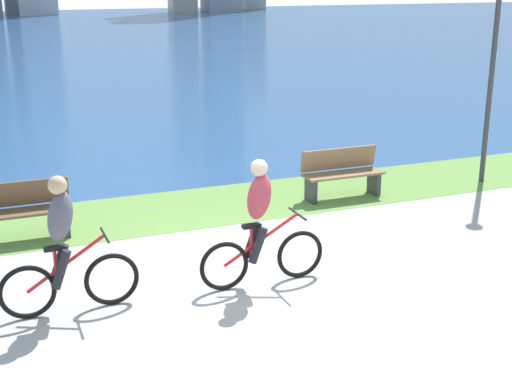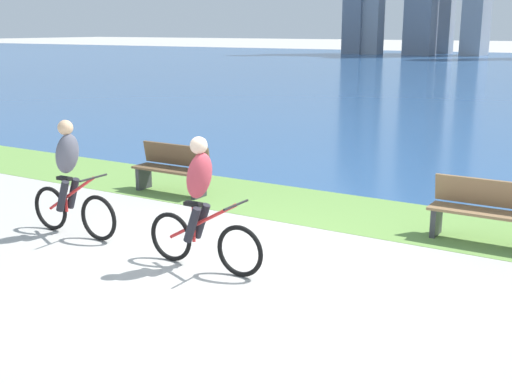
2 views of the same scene
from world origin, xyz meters
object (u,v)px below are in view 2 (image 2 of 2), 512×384
cyclist_lead (201,205)px  bench_near_path (172,169)px  cyclist_trailing (70,179)px  bench_far_along_path (484,211)px

cyclist_lead → bench_near_path: bearing=133.9°
cyclist_lead → cyclist_trailing: (-2.45, 0.12, 0.00)m
bench_near_path → cyclist_lead: bearing=-46.1°
cyclist_lead → cyclist_trailing: cyclist_trailing is taller
cyclist_trailing → bench_far_along_path: size_ratio=1.14×
bench_near_path → bench_far_along_path: same height
cyclist_trailing → bench_far_along_path: cyclist_trailing is taller
cyclist_trailing → bench_far_along_path: 5.99m
cyclist_lead → cyclist_trailing: size_ratio=1.01×
cyclist_lead → bench_far_along_path: size_ratio=1.16×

